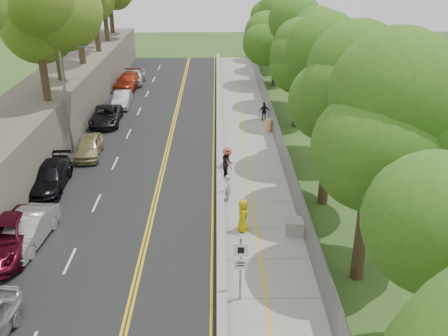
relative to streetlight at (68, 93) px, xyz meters
The scene contains 25 objects.
ground 18.08m from the streetlight, 53.23° to the right, with size 140.00×140.00×0.00m, color #33511E.
road 6.93m from the streetlight, 11.17° to the left, with size 11.20×66.00×0.04m, color black.
sidewalk 13.84m from the streetlight, ahead, with size 4.20×66.00×0.05m, color gray.
jersey_barrier 11.60m from the streetlight, ahead, with size 0.42×66.00×0.60m, color #70CC27.
rock_embankment 4.15m from the streetlight, 161.78° to the left, with size 5.00×66.00×4.00m, color #595147.
chainlink_fence 15.58m from the streetlight, ahead, with size 0.04×66.00×2.00m, color slate.
trees_embankment 6.46m from the streetlight, 158.49° to the left, with size 6.40×66.00×13.00m, color #5E8A23, non-canonical shape.
trees_fenceside 17.65m from the streetlight, ahead, with size 7.00×66.00×14.00m, color #3D731C, non-canonical shape.
streetlight is the anchor object (origin of this frame).
signpost 20.72m from the streetlight, 55.92° to the right, with size 0.62×0.09×3.10m.
construction_barrel 15.94m from the streetlight, 16.67° to the left, with size 0.62×0.62×1.03m, color #CE6D00.
concrete_block 19.22m from the streetlight, 38.07° to the right, with size 1.16×0.87×0.77m, color gray.
car_1 12.97m from the streetlight, 86.50° to the right, with size 1.66×4.76×1.57m, color beige.
car_2 13.62m from the streetlight, 90.60° to the right, with size 2.76×5.98×1.66m, color #580C1C.
car_3 7.06m from the streetlight, 91.33° to the right, with size 2.21×5.44×1.58m, color black.
car_4 4.10m from the streetlight, 29.79° to the right, with size 1.73×4.31×1.47m, color #C6B785.
car_5 12.39m from the streetlight, 82.86° to the left, with size 1.51×4.32×1.42m, color #B8BBC0.
car_6 7.70m from the streetlight, 81.69° to the left, with size 2.39×5.18×1.44m, color black.
car_7 18.59m from the streetlight, 86.86° to the left, with size 2.26×5.56×1.61m, color #A02D16.
car_8 20.66m from the streetlight, 85.87° to the left, with size 1.88×4.68×1.59m, color #B9B9BD.
painter_0 16.81m from the streetlight, 43.43° to the right, with size 0.91×0.60×1.87m, color #C2A90B.
painter_1 14.11m from the streetlight, 34.47° to the right, with size 0.60×0.39×1.65m, color silver.
painter_2 12.49m from the streetlight, 20.12° to the right, with size 0.90×0.70×1.86m, color black.
painter_3 12.47m from the streetlight, 20.00° to the right, with size 1.23×0.71×1.91m, color #983B35.
person_far 16.77m from the streetlight, 26.18° to the left, with size 0.95×0.40×1.63m, color black.
Camera 1 is at (0.10, -20.56, 14.24)m, focal length 40.00 mm.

